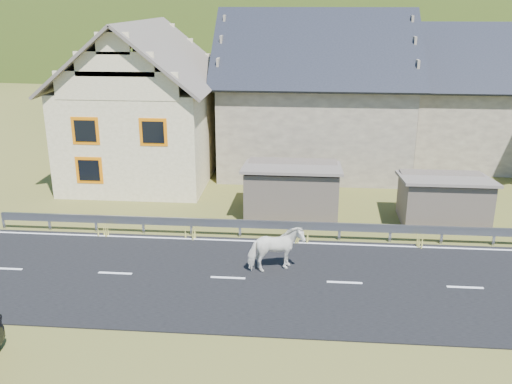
{
  "coord_description": "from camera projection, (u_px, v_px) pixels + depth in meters",
  "views": [
    {
      "loc": [
        -1.5,
        -17.54,
        9.2
      ],
      "look_at": [
        -3.25,
        2.6,
        2.32
      ],
      "focal_mm": 40.0,
      "sensor_mm": 36.0,
      "label": 1
    }
  ],
  "objects": [
    {
      "name": "house_stone_b",
      "position": [
        486.0,
        88.0,
        33.31
      ],
      "size": [
        9.8,
        8.8,
        8.1
      ],
      "color": "tan",
      "rests_on": "ground"
    },
    {
      "name": "lane_markings",
      "position": [
        345.0,
        282.0,
        19.36
      ],
      "size": [
        60.0,
        6.6,
        0.01
      ],
      "primitive_type": "cube",
      "color": "silver",
      "rests_on": "road"
    },
    {
      "name": "guardrail",
      "position": [
        340.0,
        227.0,
        22.67
      ],
      "size": [
        28.1,
        0.09,
        0.75
      ],
      "color": "#93969B",
      "rests_on": "ground"
    },
    {
      "name": "road",
      "position": [
        344.0,
        283.0,
        19.37
      ],
      "size": [
        60.0,
        7.0,
        0.04
      ],
      "primitive_type": "cube",
      "color": "black",
      "rests_on": "ground"
    },
    {
      "name": "shed_left",
      "position": [
        292.0,
        191.0,
        25.32
      ],
      "size": [
        4.3,
        3.3,
        2.4
      ],
      "primitive_type": "cube",
      "color": "#65584C",
      "rests_on": "ground"
    },
    {
      "name": "house_stone_a",
      "position": [
        315.0,
        84.0,
        32.12
      ],
      "size": [
        10.8,
        9.8,
        8.9
      ],
      "color": "tan",
      "rests_on": "ground"
    },
    {
      "name": "ground",
      "position": [
        344.0,
        284.0,
        19.38
      ],
      "size": [
        160.0,
        160.0,
        0.0
      ],
      "primitive_type": "plane",
      "color": "#42491A",
      "rests_on": "ground"
    },
    {
      "name": "horse",
      "position": [
        276.0,
        249.0,
        19.97
      ],
      "size": [
        1.55,
        2.12,
        1.63
      ],
      "primitive_type": "imported",
      "rotation": [
        0.0,
        0.0,
        1.97
      ],
      "color": "white",
      "rests_on": "road"
    },
    {
      "name": "conifer_patch",
      "position": [
        65.0,
        14.0,
        125.71
      ],
      "size": [
        76.0,
        50.0,
        28.0
      ],
      "primitive_type": "ellipsoid",
      "color": "black",
      "rests_on": "ground"
    },
    {
      "name": "house_cream",
      "position": [
        144.0,
        95.0,
        30.11
      ],
      "size": [
        7.8,
        9.8,
        8.3
      ],
      "color": "#FFEDBB",
      "rests_on": "ground"
    },
    {
      "name": "shed_right",
      "position": [
        443.0,
        201.0,
        24.35
      ],
      "size": [
        3.8,
        2.9,
        2.2
      ],
      "primitive_type": "cube",
      "color": "#65584C",
      "rests_on": "ground"
    },
    {
      "name": "mountain",
      "position": [
        325.0,
        88.0,
        195.17
      ],
      "size": [
        440.0,
        280.0,
        260.0
      ],
      "primitive_type": "ellipsoid",
      "color": "#2F3E14",
      "rests_on": "ground"
    }
  ]
}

